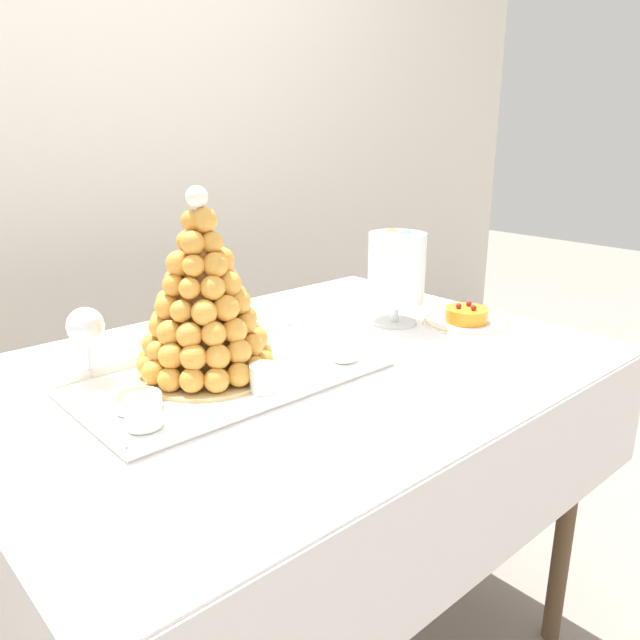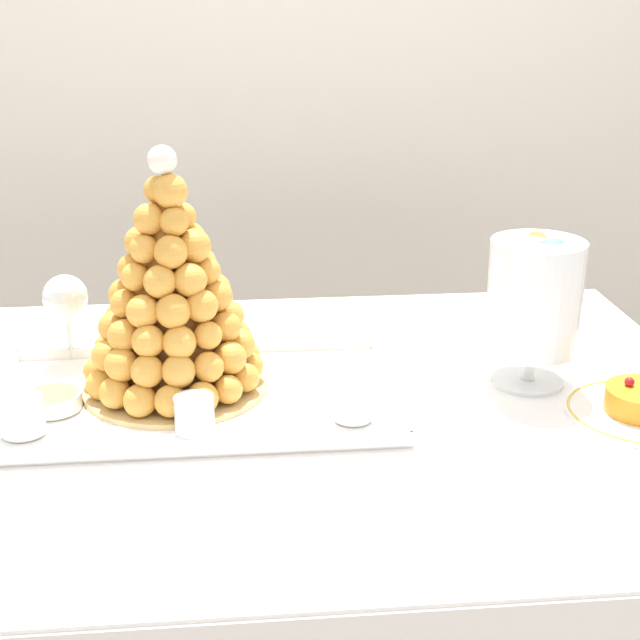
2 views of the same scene
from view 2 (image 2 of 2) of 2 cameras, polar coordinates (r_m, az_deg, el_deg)
name	(u,v)px [view 2 (image 2 of 2)]	position (r m, az deg, el deg)	size (l,w,h in m)	color
backdrop_wall	(264,37)	(2.32, -3.65, 17.73)	(4.80, 0.10, 2.50)	silver
buffet_table	(299,464)	(1.34, -1.38, -9.23)	(1.27, 0.93, 0.80)	brown
serving_tray	(195,398)	(1.31, -8.05, -5.01)	(0.59, 0.34, 0.02)	white
croquembouche	(171,299)	(1.29, -9.59, 1.36)	(0.27, 0.27, 0.36)	tan
dessert_cup_left	(22,417)	(1.25, -18.62, -5.91)	(0.06, 0.06, 0.05)	silver
dessert_cup_mid_left	(194,416)	(1.20, -8.09, -6.12)	(0.05, 0.05, 0.05)	silver
dessert_cup_centre	(353,403)	(1.23, 2.15, -5.33)	(0.05, 0.05, 0.05)	silver
creme_brulee_ramekin	(52,401)	(1.31, -16.88, -5.03)	(0.08, 0.08, 0.02)	white
macaron_goblet	(534,298)	(1.35, 13.61, 1.38)	(0.14, 0.14, 0.24)	white
wine_glass	(65,300)	(1.45, -16.07, 1.26)	(0.07, 0.07, 0.15)	silver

